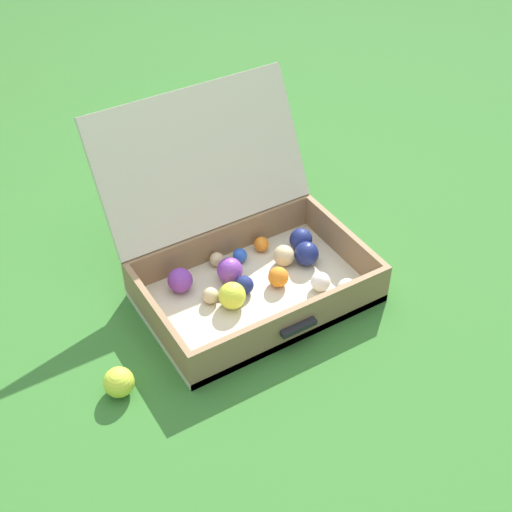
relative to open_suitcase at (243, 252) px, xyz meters
name	(u,v)px	position (x,y,z in m)	size (l,w,h in m)	color
ground_plane	(241,299)	(-0.05, -0.07, -0.11)	(16.00, 16.00, 0.00)	#336B28
open_suitcase	(243,252)	(0.00, 0.00, 0.00)	(0.66, 0.65, 0.51)	beige
stray_ball_on_grass	(119,382)	(-0.49, -0.21, -0.07)	(0.08, 0.08, 0.08)	#CCDB38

